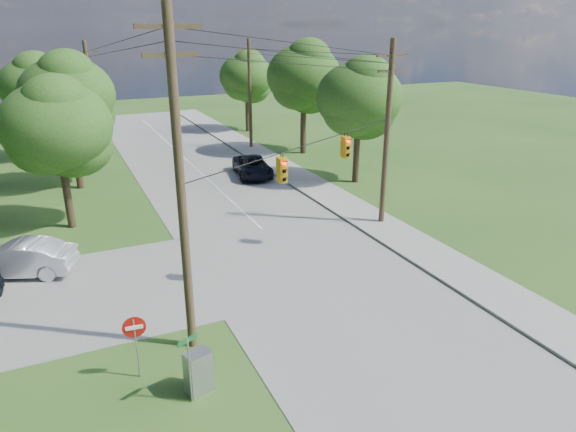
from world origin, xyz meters
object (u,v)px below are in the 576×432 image
pole_north_e (250,94)px  car_cross_silver (19,259)px  pole_sw (180,184)px  pole_ne (387,132)px  control_cabinet (199,372)px  car_main_north (253,166)px  do_not_enter_sign (135,334)px  pole_north_w (92,102)px

pole_north_e → car_cross_silver: 28.71m
pole_sw → pole_ne: 15.51m
pole_ne → control_cabinet: (-13.94, -10.22, -4.74)m
car_main_north → pole_north_e: bearing=79.1°
pole_ne → control_cabinet: pole_ne is taller
control_cabinet → do_not_enter_sign: size_ratio=0.63×
pole_sw → pole_ne: (13.50, 7.60, -0.76)m
car_main_north → control_cabinet: 25.20m
pole_ne → pole_north_e: bearing=90.0°
car_cross_silver → control_cabinet: bearing=46.8°
car_main_north → do_not_enter_sign: size_ratio=2.32×
pole_ne → pole_sw: bearing=-150.6°
pole_north_w → car_main_north: bearing=-41.6°
pole_ne → pole_north_w: (-13.90, 22.00, -0.34)m
control_cabinet → pole_north_e: bearing=50.7°
pole_north_e → car_cross_silver: bearing=-133.2°
car_main_north → control_cabinet: size_ratio=3.67×
pole_sw → pole_north_e: pole_sw is taller
pole_north_e → control_cabinet: 35.38m
pole_north_w → do_not_enter_sign: size_ratio=4.32×
pole_north_w → do_not_enter_sign: (-1.69, -30.67, -3.44)m
do_not_enter_sign → pole_sw: bearing=31.9°
pole_sw → pole_ne: size_ratio=1.14×
pole_north_w → car_main_north: pole_north_w is taller
pole_sw → do_not_enter_sign: size_ratio=5.18×
pole_north_w → do_not_enter_sign: bearing=-93.2°
pole_sw → do_not_enter_sign: pole_sw is taller
pole_north_w → control_cabinet: pole_north_w is taller
pole_north_e → car_cross_silver: size_ratio=1.98×
pole_north_e → control_cabinet: bearing=-113.4°
do_not_enter_sign → pole_north_e: bearing=67.9°
pole_north_w → control_cabinet: bearing=-90.1°
car_main_north → do_not_enter_sign: (-12.19, -21.34, 0.92)m
pole_sw → pole_ne: pole_sw is taller
pole_sw → car_cross_silver: size_ratio=2.37×
pole_sw → car_cross_silver: 11.96m
pole_ne → pole_north_e: (-0.00, 22.00, -0.34)m
pole_sw → car_cross_silver: (-5.93, 8.90, -5.36)m
pole_north_e → pole_north_w: (-13.90, 0.00, 0.00)m
car_cross_silver → do_not_enter_sign: 10.71m
pole_sw → pole_north_w: bearing=90.8°
pole_ne → pole_north_w: bearing=122.3°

